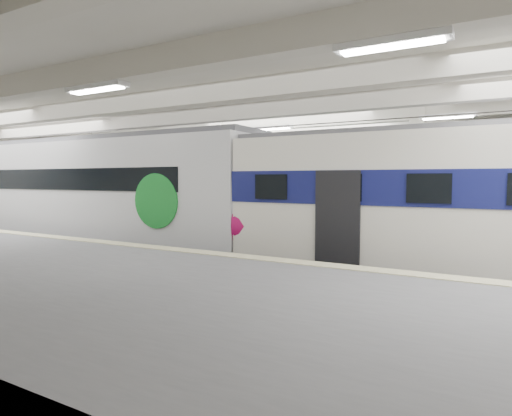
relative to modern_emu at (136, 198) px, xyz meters
The scene contains 4 objects.
station_hall 5.34m from the modern_emu, 19.30° to the right, with size 36.00×24.00×5.75m.
modern_emu is the anchor object (origin of this frame).
older_rer 11.95m from the modern_emu, ahead, with size 13.29×2.93×4.39m.
far_train 6.02m from the modern_emu, 66.20° to the left, with size 15.30×3.62×4.80m.
Camera 1 is at (7.36, -12.28, 3.03)m, focal length 30.00 mm.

